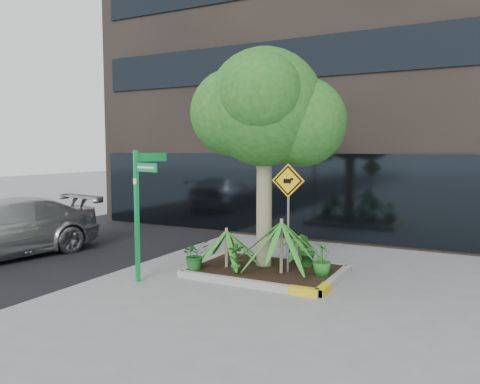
% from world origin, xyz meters
% --- Properties ---
extents(ground, '(80.00, 80.00, 0.00)m').
position_xyz_m(ground, '(0.00, 0.00, 0.00)').
color(ground, gray).
rests_on(ground, ground).
extents(asphalt_road, '(7.00, 80.00, 0.01)m').
position_xyz_m(asphalt_road, '(-6.50, 0.00, 0.01)').
color(asphalt_road, black).
rests_on(asphalt_road, ground).
extents(building, '(18.00, 8.00, 15.00)m').
position_xyz_m(building, '(0.50, 8.50, 7.50)').
color(building, '#2D2621').
rests_on(building, ground).
extents(planter, '(3.35, 2.36, 0.15)m').
position_xyz_m(planter, '(0.23, 0.27, 0.10)').
color(planter, '#9E9E99').
rests_on(planter, ground).
extents(tree, '(3.44, 3.05, 5.16)m').
position_xyz_m(tree, '(0.06, 0.53, 3.77)').
color(tree, tan).
rests_on(tree, ground).
extents(palm_front, '(1.34, 1.34, 1.49)m').
position_xyz_m(palm_front, '(0.68, 0.05, 1.26)').
color(palm_front, tan).
rests_on(palm_front, ground).
extents(palm_left, '(1.01, 1.01, 1.12)m').
position_xyz_m(palm_left, '(-0.63, -0.04, 0.99)').
color(palm_left, tan).
rests_on(palm_left, ground).
extents(palm_back, '(0.72, 0.72, 0.79)m').
position_xyz_m(palm_back, '(0.71, 1.13, 0.74)').
color(palm_back, tan).
rests_on(palm_back, ground).
extents(shrub_a, '(0.84, 0.84, 0.67)m').
position_xyz_m(shrub_a, '(-1.15, -0.55, 0.49)').
color(shrub_a, '#1A5B1D').
rests_on(shrub_a, planter).
extents(shrub_b, '(0.54, 0.54, 0.71)m').
position_xyz_m(shrub_b, '(1.53, 0.23, 0.51)').
color(shrub_b, '#227122').
rests_on(shrub_b, planter).
extents(shrub_c, '(0.50, 0.50, 0.68)m').
position_xyz_m(shrub_c, '(-0.17, -0.44, 0.49)').
color(shrub_c, '#24621E').
rests_on(shrub_c, planter).
extents(shrub_d, '(0.54, 0.54, 0.77)m').
position_xyz_m(shrub_d, '(1.02, 0.78, 0.54)').
color(shrub_d, '#20661D').
rests_on(shrub_d, planter).
extents(street_sign_post, '(0.80, 1.00, 2.81)m').
position_xyz_m(street_sign_post, '(-1.93, -1.47, 1.74)').
color(street_sign_post, '#0D9541').
rests_on(street_sign_post, ground).
extents(cattle_sign, '(0.73, 0.08, 2.38)m').
position_xyz_m(cattle_sign, '(0.79, 0.15, 1.76)').
color(cattle_sign, slate).
rests_on(cattle_sign, ground).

